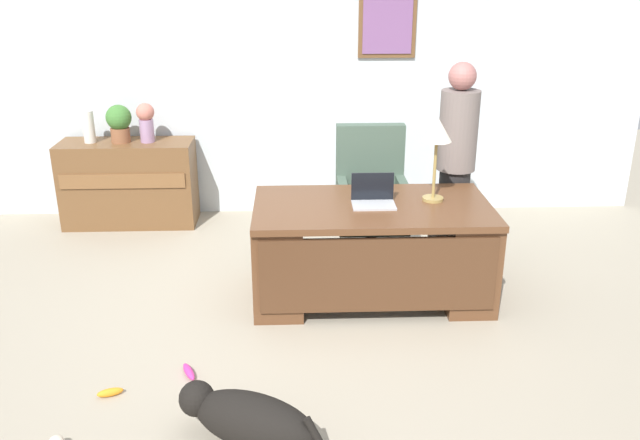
# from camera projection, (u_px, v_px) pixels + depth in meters

# --- Properties ---
(ground_plane) EXTENTS (12.00, 12.00, 0.00)m
(ground_plane) POSITION_uv_depth(u_px,v_px,m) (303.00, 335.00, 4.66)
(ground_plane) COLOR #9E937F
(back_wall) EXTENTS (7.00, 0.16, 2.70)m
(back_wall) POSITION_uv_depth(u_px,v_px,m) (298.00, 80.00, 6.60)
(back_wall) COLOR silver
(back_wall) RESTS_ON ground_plane
(desk) EXTENTS (1.78, 0.97, 0.75)m
(desk) POSITION_uv_depth(u_px,v_px,m) (372.00, 248.00, 5.08)
(desk) COLOR brown
(desk) RESTS_ON ground_plane
(credenza) EXTENTS (1.28, 0.50, 0.83)m
(credenza) POSITION_uv_depth(u_px,v_px,m) (129.00, 183.00, 6.55)
(credenza) COLOR brown
(credenza) RESTS_ON ground_plane
(armchair) EXTENTS (0.60, 0.59, 1.12)m
(armchair) POSITION_uv_depth(u_px,v_px,m) (371.00, 198.00, 5.88)
(armchair) COLOR #475B4C
(armchair) RESTS_ON ground_plane
(person_standing) EXTENTS (0.32, 0.32, 1.71)m
(person_standing) POSITION_uv_depth(u_px,v_px,m) (456.00, 162.00, 5.58)
(person_standing) COLOR #262323
(person_standing) RESTS_ON ground_plane
(dog_lying) EXTENTS (0.83, 0.59, 0.30)m
(dog_lying) POSITION_uv_depth(u_px,v_px,m) (248.00, 419.00, 3.57)
(dog_lying) COLOR black
(dog_lying) RESTS_ON ground_plane
(laptop) EXTENTS (0.32, 0.22, 0.22)m
(laptop) POSITION_uv_depth(u_px,v_px,m) (373.00, 197.00, 4.98)
(laptop) COLOR #B2B5BA
(laptop) RESTS_ON desk
(desk_lamp) EXTENTS (0.22, 0.22, 0.64)m
(desk_lamp) POSITION_uv_depth(u_px,v_px,m) (437.00, 135.00, 4.89)
(desk_lamp) COLOR #9E8447
(desk_lamp) RESTS_ON desk
(vase_with_flowers) EXTENTS (0.17, 0.17, 0.37)m
(vase_with_flowers) POSITION_uv_depth(u_px,v_px,m) (146.00, 120.00, 6.34)
(vase_with_flowers) COLOR #A37FA5
(vase_with_flowers) RESTS_ON credenza
(vase_empty) EXTENTS (0.11, 0.11, 0.31)m
(vase_empty) POSITION_uv_depth(u_px,v_px,m) (89.00, 127.00, 6.34)
(vase_empty) COLOR silver
(vase_empty) RESTS_ON credenza
(potted_plant) EXTENTS (0.24, 0.24, 0.36)m
(potted_plant) POSITION_uv_depth(u_px,v_px,m) (119.00, 122.00, 6.33)
(potted_plant) COLOR brown
(potted_plant) RESTS_ON credenza
(dog_toy_bone) EXTENTS (0.13, 0.20, 0.05)m
(dog_toy_bone) POSITION_uv_depth(u_px,v_px,m) (189.00, 372.00, 4.21)
(dog_toy_bone) COLOR #D8338C
(dog_toy_bone) RESTS_ON ground_plane
(dog_toy_plush) EXTENTS (0.16, 0.10, 0.05)m
(dog_toy_plush) POSITION_uv_depth(u_px,v_px,m) (110.00, 392.00, 4.00)
(dog_toy_plush) COLOR orange
(dog_toy_plush) RESTS_ON ground_plane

